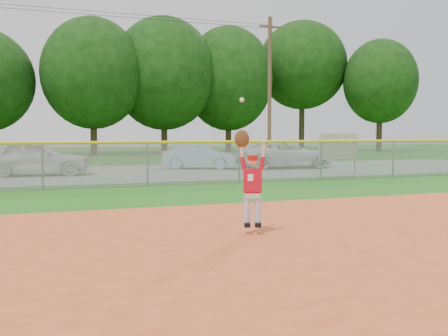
# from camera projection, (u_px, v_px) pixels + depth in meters

# --- Properties ---
(ground) EXTENTS (120.00, 120.00, 0.00)m
(ground) POSITION_uv_depth(u_px,v_px,m) (273.00, 254.00, 7.47)
(ground) COLOR #206116
(ground) RESTS_ON ground
(clay_infield) EXTENTS (24.00, 16.00, 0.04)m
(clay_infield) POSITION_uv_depth(u_px,v_px,m) (410.00, 325.00, 4.64)
(clay_infield) COLOR #CB4D24
(clay_infield) RESTS_ON ground
(parking_strip) EXTENTS (44.00, 10.00, 0.03)m
(parking_strip) POSITION_uv_depth(u_px,v_px,m) (123.00, 173.00, 22.52)
(parking_strip) COLOR slate
(parking_strip) RESTS_ON ground
(car_white_a) EXTENTS (4.49, 2.15, 1.48)m
(car_white_a) POSITION_uv_depth(u_px,v_px,m) (36.00, 158.00, 20.91)
(car_white_a) COLOR white
(car_white_a) RESTS_ON parking_strip
(car_blue) EXTENTS (3.88, 2.62, 1.21)m
(car_blue) POSITION_uv_depth(u_px,v_px,m) (200.00, 157.00, 24.97)
(car_blue) COLOR #98C3E3
(car_blue) RESTS_ON parking_strip
(car_white_b) EXTENTS (4.99, 2.45, 1.36)m
(car_white_b) POSITION_uv_depth(u_px,v_px,m) (286.00, 155.00, 25.46)
(car_white_b) COLOR white
(car_white_b) RESTS_ON parking_strip
(sponsor_sign) EXTENTS (2.02, 0.26, 1.80)m
(sponsor_sign) POSITION_uv_depth(u_px,v_px,m) (338.00, 147.00, 21.56)
(sponsor_sign) COLOR gray
(sponsor_sign) RESTS_ON ground
(outfield_fence) EXTENTS (40.06, 0.10, 1.55)m
(outfield_fence) POSITION_uv_depth(u_px,v_px,m) (147.00, 161.00, 16.81)
(outfield_fence) COLOR gray
(outfield_fence) RESTS_ON ground
(power_lines) EXTENTS (19.40, 0.24, 9.00)m
(power_lines) POSITION_uv_depth(u_px,v_px,m) (124.00, 82.00, 28.17)
(power_lines) COLOR #4C3823
(power_lines) RESTS_ON ground
(tree_line) EXTENTS (62.37, 13.00, 14.43)m
(tree_line) POSITION_uv_depth(u_px,v_px,m) (97.00, 67.00, 42.92)
(tree_line) COLOR #422D1C
(tree_line) RESTS_ON ground
(ballplayer) EXTENTS (0.56, 0.33, 2.25)m
(ballplayer) POSITION_uv_depth(u_px,v_px,m) (251.00, 179.00, 8.71)
(ballplayer) COLOR silver
(ballplayer) RESTS_ON ground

